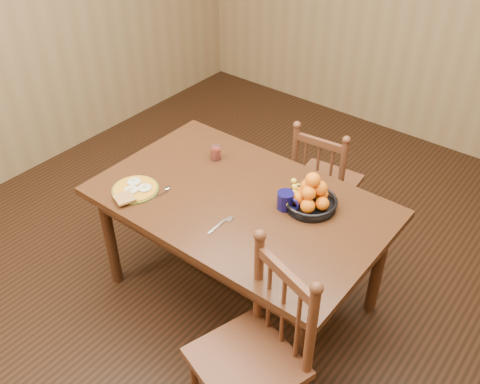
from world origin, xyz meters
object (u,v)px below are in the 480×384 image
Objects in this scene: breakfast_plate at (135,189)px; fruit_bowl at (310,196)px; dining_table at (240,211)px; chair_near at (254,355)px; chair_far at (324,182)px; coffee_mug at (286,201)px.

fruit_bowl is (0.84, 0.49, 0.05)m from breakfast_plate.
breakfast_plate is at bearing -148.98° from dining_table.
dining_table is at bearing -151.12° from fruit_bowl.
chair_near is 3.10× the size of fruit_bowl.
chair_near reaches higher than chair_far.
dining_table is 12.01× the size of coffee_mug.
breakfast_plate reaches higher than dining_table.
chair_near reaches higher than breakfast_plate.
fruit_bowl is at bearing 106.48° from chair_far.
fruit_bowl is (0.09, 0.09, 0.02)m from coffee_mug.
chair_near is (0.49, -1.43, 0.06)m from chair_far.
chair_far reaches higher than dining_table.
fruit_bowl reaches higher than coffee_mug.
fruit_bowl is (-0.23, 0.79, 0.33)m from chair_near.
chair_near is 0.83m from coffee_mug.
coffee_mug is 0.41× the size of fruit_bowl.
chair_far is at bearing 126.23° from chair_near.
chair_far is 2.94× the size of breakfast_plate.
breakfast_plate is 0.93× the size of fruit_bowl.
dining_table is 0.60m from breakfast_plate.
fruit_bowl is (0.33, 0.18, 0.15)m from dining_table.
breakfast_plate is 0.85m from coffee_mug.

